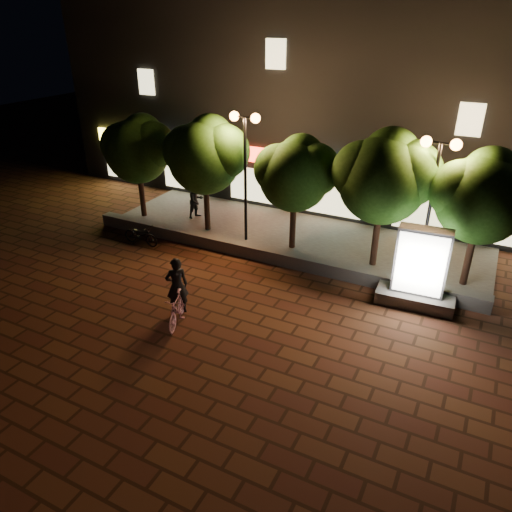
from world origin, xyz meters
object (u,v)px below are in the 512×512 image
Objects in this scene: tree_left at (206,153)px; street_lamp_left at (245,145)px; tree_mid at (297,171)px; tree_right at (386,174)px; scooter_parked at (141,235)px; tree_far_left at (139,147)px; street_lamp_right at (436,174)px; pedestrian at (196,201)px; ad_kiosk at (419,274)px; tree_far_right at (485,194)px; rider at (177,286)px; scooter_pink at (177,309)px.

tree_left is 0.94× the size of street_lamp_left.
tree_right reaches higher than tree_mid.
street_lamp_left reaches higher than scooter_parked.
tree_far_left is 12.47m from street_lamp_right.
tree_far_left is 3.42m from pedestrian.
tree_far_left is 0.93× the size of street_lamp_right.
tree_mid is 5.00m from street_lamp_right.
scooter_parked is (-10.89, -0.54, -0.64)m from ad_kiosk.
tree_far_left reaches higher than pedestrian.
tree_right is at bearing 170.90° from street_lamp_right.
tree_far_right is at bearing 55.35° from ad_kiosk.
street_lamp_left is 7.00m from street_lamp_right.
ad_kiosk is 1.65× the size of pedestrian.
rider is at bearing -44.53° from tree_far_left.
tree_left reaches higher than scooter_parked.
tree_left reaches higher than tree_mid.
scooter_parked is at bearing 120.39° from scooter_pink.
scooter_pink is 1.04× the size of scooter_parked.
tree_right reaches higher than ad_kiosk.
rider is at bearing -84.07° from street_lamp_left.
tree_right reaches higher than pedestrian.
tree_far_left is 5.50m from street_lamp_left.
ad_kiosk is at bearing -83.40° from street_lamp_right.
street_lamp_right is at bearing -170.39° from tree_far_right.
tree_left reaches higher than scooter_pink.
tree_far_right is at bearing 9.61° from street_lamp_right.
tree_far_left is 12.99m from ad_kiosk.
ad_kiosk is 7.71m from rider.
tree_right reaches higher than tree_left.
street_lamp_right is 2.60× the size of rider.
rider is (-7.96, -5.94, -2.41)m from tree_far_right.
tree_mid is 3.32m from tree_right.
rider is (0.59, -5.68, -3.07)m from street_lamp_left.
tree_mid is at bearing -180.00° from tree_right.
street_lamp_left reaches higher than tree_mid.
tree_left is 4.00m from tree_mid.
street_lamp_right is at bearing -3.04° from tree_mid.
tree_left is at bearing 178.32° from street_lamp_right.
tree_mid reaches higher than pedestrian.
tree_far_left is 2.83× the size of scooter_parked.
pedestrian is at bearing -105.64° from rider.
tree_far_right is at bearing 21.25° from scooter_pink.
scooter_pink is 8.42m from pedestrian.
tree_far_left is 1.03× the size of tree_mid.
ad_kiosk is at bearing 166.44° from rider.
tree_right is 1.06× the size of tree_far_right.
rider is 5.51m from scooter_parked.
tree_left is 8.96m from street_lamp_right.
tree_far_left reaches higher than tree_mid.
street_lamp_left reaches higher than tree_left.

